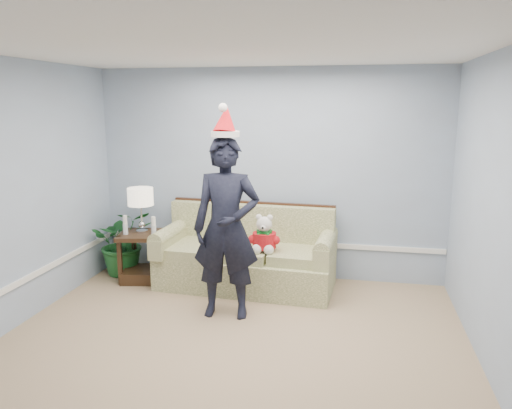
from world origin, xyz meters
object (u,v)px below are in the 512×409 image
at_px(sofa, 247,258).
at_px(man, 226,228).
at_px(houseplant, 124,242).
at_px(teddy_bear, 264,238).
at_px(table_lamp, 141,199).
at_px(side_table, 146,262).

relative_size(sofa, man, 1.14).
distance_m(houseplant, teddy_bear, 2.00).
xyz_separation_m(table_lamp, man, (1.35, -0.86, -0.10)).
bearing_deg(table_lamp, side_table, -24.68).
relative_size(houseplant, teddy_bear, 1.95).
height_order(sofa, teddy_bear, sofa).
height_order(side_table, houseplant, houseplant).
xyz_separation_m(sofa, table_lamp, (-1.36, -0.06, 0.71)).
relative_size(sofa, side_table, 2.97).
bearing_deg(teddy_bear, houseplant, 168.84).
relative_size(houseplant, man, 0.46).
xyz_separation_m(sofa, side_table, (-1.31, -0.09, -0.11)).
xyz_separation_m(side_table, teddy_bear, (1.57, -0.15, 0.45)).
distance_m(man, teddy_bear, 0.78).
bearing_deg(teddy_bear, side_table, 172.86).
bearing_deg(side_table, houseplant, 155.33).
bearing_deg(table_lamp, teddy_bear, -6.24).
distance_m(sofa, side_table, 1.32).
bearing_deg(houseplant, table_lamp, -24.67).
distance_m(sofa, houseplant, 1.70).
bearing_deg(side_table, man, -32.72).
bearing_deg(sofa, teddy_bear, -38.90).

